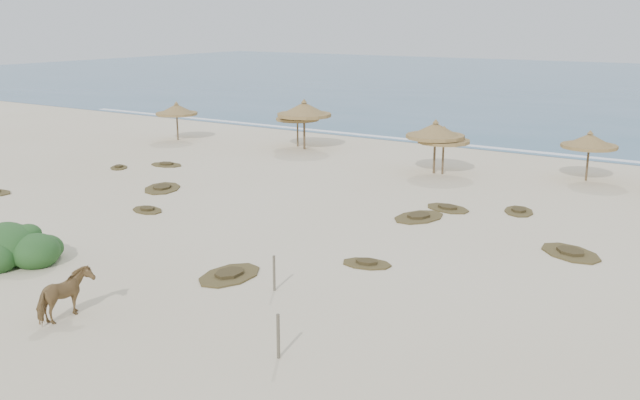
{
  "coord_description": "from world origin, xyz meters",
  "views": [
    {
      "loc": [
        16.81,
        -17.35,
        7.98
      ],
      "look_at": [
        2.29,
        5.0,
        1.18
      ],
      "focal_mm": 40.0,
      "sensor_mm": 36.0,
      "label": 1
    }
  ],
  "objects_px": {
    "palapa_0": "(177,110)",
    "palapa_1": "(297,115)",
    "bush": "(12,248)",
    "horse": "(65,295)"
  },
  "relations": [
    {
      "from": "palapa_1",
      "to": "horse",
      "type": "distance_m",
      "value": 27.73
    },
    {
      "from": "palapa_0",
      "to": "palapa_1",
      "type": "height_order",
      "value": "palapa_0"
    },
    {
      "from": "palapa_0",
      "to": "horse",
      "type": "distance_m",
      "value": 29.8
    },
    {
      "from": "palapa_1",
      "to": "horse",
      "type": "xyz_separation_m",
      "value": [
        10.17,
        -25.76,
        -1.31
      ]
    },
    {
      "from": "palapa_0",
      "to": "horse",
      "type": "height_order",
      "value": "palapa_0"
    },
    {
      "from": "palapa_0",
      "to": "bush",
      "type": "bearing_deg",
      "value": -58.71
    },
    {
      "from": "palapa_0",
      "to": "bush",
      "type": "xyz_separation_m",
      "value": [
        12.95,
        -21.31,
        -1.52
      ]
    },
    {
      "from": "palapa_1",
      "to": "horse",
      "type": "bearing_deg",
      "value": -68.45
    },
    {
      "from": "palapa_0",
      "to": "palapa_1",
      "type": "bearing_deg",
      "value": 16.02
    },
    {
      "from": "palapa_0",
      "to": "palapa_1",
      "type": "relative_size",
      "value": 0.97
    }
  ]
}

